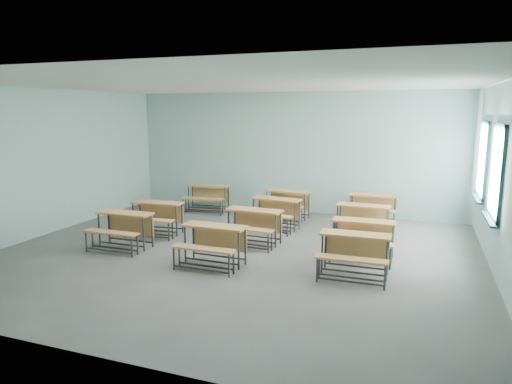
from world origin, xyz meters
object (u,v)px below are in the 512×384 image
at_px(desk_unit_r2c1, 274,209).
at_px(desk_unit_r2c2, 362,216).
at_px(desk_unit_r0c2, 354,249).
at_px(desk_unit_r3c2, 372,204).
at_px(desk_unit_r3c0, 207,194).
at_px(desk_unit_r1c0, 155,213).
at_px(desk_unit_r3c1, 286,200).
at_px(desk_unit_r0c1, 212,239).
at_px(desk_unit_r1c1, 252,221).
at_px(desk_unit_r1c2, 363,234).
at_px(desk_unit_r0c0, 122,225).

height_order(desk_unit_r2c1, desk_unit_r2c2, same).
bearing_deg(desk_unit_r0c2, desk_unit_r3c2, 90.58).
bearing_deg(desk_unit_r2c1, desk_unit_r3c0, 159.83).
height_order(desk_unit_r1c0, desk_unit_r3c1, same).
relative_size(desk_unit_r0c1, desk_unit_r1c1, 0.98).
height_order(desk_unit_r1c2, desk_unit_r3c1, same).
distance_m(desk_unit_r0c0, desk_unit_r0c2, 4.57).
relative_size(desk_unit_r0c0, desk_unit_r2c2, 0.98).
bearing_deg(desk_unit_r3c2, desk_unit_r1c2, -88.65).
xyz_separation_m(desk_unit_r0c1, desk_unit_r3c2, (2.33, 4.08, 0.00)).
relative_size(desk_unit_r1c0, desk_unit_r3c0, 0.98).
bearing_deg(desk_unit_r1c0, desk_unit_r3c1, 41.33).
bearing_deg(desk_unit_r3c2, desk_unit_r3c1, -175.45).
xyz_separation_m(desk_unit_r0c0, desk_unit_r3c0, (0.08, 3.66, 0.00)).
bearing_deg(desk_unit_r1c0, desk_unit_r1c2, -7.22).
bearing_deg(desk_unit_r3c0, desk_unit_r0c1, -69.74).
bearing_deg(desk_unit_r3c1, desk_unit_r2c1, -81.35).
height_order(desk_unit_r0c2, desk_unit_r3c2, same).
bearing_deg(desk_unit_r3c2, desk_unit_r2c2, -94.09).
height_order(desk_unit_r3c1, desk_unit_r3c2, same).
relative_size(desk_unit_r3c0, desk_unit_r3c2, 1.06).
xyz_separation_m(desk_unit_r0c1, desk_unit_r1c2, (2.45, 1.28, 0.00)).
bearing_deg(desk_unit_r1c1, desk_unit_r0c0, -150.95).
bearing_deg(desk_unit_r3c0, desk_unit_r2c2, -23.57).
bearing_deg(desk_unit_r1c1, desk_unit_r2c1, 90.50).
xyz_separation_m(desk_unit_r0c2, desk_unit_r3c0, (-4.49, 3.69, 0.00)).
height_order(desk_unit_r0c0, desk_unit_r2c1, same).
bearing_deg(desk_unit_r1c1, desk_unit_r3c0, 134.86).
xyz_separation_m(desk_unit_r2c2, desk_unit_r3c1, (-2.04, 1.17, 0.00)).
height_order(desk_unit_r0c0, desk_unit_r1c1, same).
bearing_deg(desk_unit_r3c0, desk_unit_r2c1, -34.66).
bearing_deg(desk_unit_r1c0, desk_unit_r3c0, 84.31).
relative_size(desk_unit_r2c2, desk_unit_r3c1, 0.95).
xyz_separation_m(desk_unit_r2c1, desk_unit_r2c2, (2.00, -0.07, 0.00)).
height_order(desk_unit_r0c1, desk_unit_r3c2, same).
distance_m(desk_unit_r0c0, desk_unit_r2c1, 3.42).
xyz_separation_m(desk_unit_r1c0, desk_unit_r2c1, (2.34, 1.32, 0.00)).
relative_size(desk_unit_r2c2, desk_unit_r3c2, 1.00).
xyz_separation_m(desk_unit_r0c2, desk_unit_r1c2, (0.02, 0.99, 0.00)).
xyz_separation_m(desk_unit_r0c1, desk_unit_r2c2, (2.26, 2.70, 0.00)).
distance_m(desk_unit_r1c2, desk_unit_r3c1, 3.41).
bearing_deg(desk_unit_r0c2, desk_unit_r2c1, 130.29).
bearing_deg(desk_unit_r3c0, desk_unit_r0c2, -46.43).
distance_m(desk_unit_r0c0, desk_unit_r2c2, 4.99).
xyz_separation_m(desk_unit_r0c2, desk_unit_r1c1, (-2.23, 1.17, 0.00)).
relative_size(desk_unit_r1c0, desk_unit_r1c2, 1.05).
bearing_deg(desk_unit_r0c2, desk_unit_r1c0, 164.65).
bearing_deg(desk_unit_r0c0, desk_unit_r1c0, 87.32).
distance_m(desk_unit_r1c1, desk_unit_r3c2, 3.36).
height_order(desk_unit_r1c0, desk_unit_r1c2, same).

